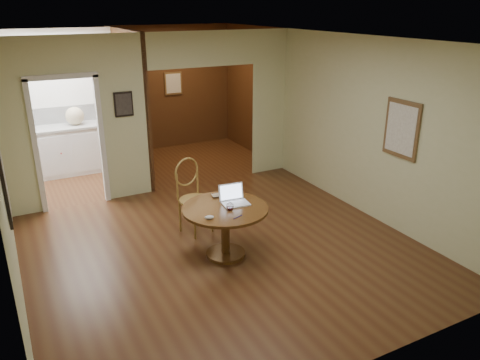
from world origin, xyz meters
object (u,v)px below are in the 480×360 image
dining_table (225,220)px  chair (192,192)px  closed_laptop (224,196)px  open_laptop (234,198)px

dining_table → chair: size_ratio=1.02×
closed_laptop → dining_table: bearing=-108.1°
dining_table → open_laptop: bearing=27.0°
chair → open_laptop: 0.86m
chair → closed_laptop: 0.62m
chair → closed_laptop: bearing=-85.0°
dining_table → chair: chair is taller
chair → closed_laptop: (0.24, -0.57, 0.10)m
dining_table → closed_laptop: (0.15, 0.32, 0.19)m
chair → open_laptop: chair is taller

